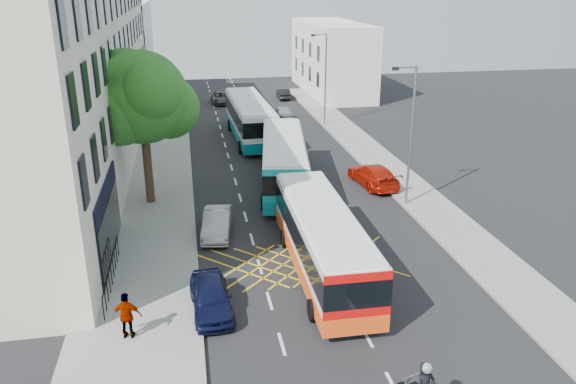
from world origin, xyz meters
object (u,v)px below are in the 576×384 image
lamp_near (410,129)px  parked_car_blue (211,297)px  parked_car_silver (217,223)px  street_tree (141,99)px  bus_near (323,241)px  red_hatchback (373,175)px  distant_car_grey (221,98)px  bus_mid (284,162)px  distant_car_silver (283,113)px  distant_car_dark (283,94)px  bus_far (250,118)px  pedestrian_far (127,316)px  lamp_far (324,74)px

lamp_near → parked_car_blue: lamp_near is taller
parked_car_silver → street_tree: bearing=133.5°
bus_near → red_hatchback: bus_near is taller
bus_near → distant_car_grey: bearing=93.2°
bus_mid → parked_car_blue: 14.82m
parked_car_blue → distant_car_silver: distant_car_silver is taller
distant_car_dark → distant_car_silver: bearing=81.0°
parked_car_blue → bus_far: bearing=76.7°
bus_mid → distant_car_silver: size_ratio=2.95×
lamp_near → parked_car_silver: bearing=-169.3°
distant_car_grey → pedestrian_far: bearing=-100.0°
bus_far → pedestrian_far: 28.28m
distant_car_dark → lamp_far: bearing=98.0°
street_tree → lamp_near: bearing=-11.4°
pedestrian_far → street_tree: bearing=-81.0°
parked_car_silver → distant_car_dark: bearing=82.5°
distant_car_grey → red_hatchback: bearing=-75.7°
distant_car_silver → pedestrian_far: (-11.58, -33.63, 0.39)m
distant_car_silver → distant_car_dark: size_ratio=1.10×
parked_car_silver → distant_car_silver: 26.15m
lamp_near → pedestrian_far: size_ratio=4.39×
pedestrian_far → red_hatchback: bearing=-124.7°
bus_mid → bus_far: bus_far is taller
parked_car_blue → distant_car_dark: parked_car_blue is taller
street_tree → lamp_near: 15.10m
red_hatchback → street_tree: bearing=-4.2°
lamp_near → bus_far: size_ratio=0.67×
parked_car_silver → distant_car_grey: size_ratio=0.91×
bus_mid → bus_near: bearing=-82.8°
parked_car_blue → pedestrian_far: (-3.08, -1.44, 0.40)m
parked_car_silver → bus_far: bearing=86.0°
lamp_far → distant_car_silver: size_ratio=2.04×
bus_near → distant_car_dark: (5.22, 39.83, -1.03)m
distant_car_grey → distant_car_silver: 10.12m
distant_car_silver → bus_near: bearing=82.8°
lamp_far → bus_far: bearing=-153.5°
distant_car_grey → pedestrian_far: 42.76m
parked_car_blue → distant_car_dark: 43.33m
distant_car_silver → distant_car_dark: 10.05m
distant_car_dark → bus_mid: bearing=81.5°
lamp_near → distant_car_dark: lamp_near is taller
bus_far → red_hatchback: size_ratio=2.49×
lamp_near → pedestrian_far: 18.70m
bus_mid → parked_car_blue: (-5.37, -13.77, -1.02)m
lamp_near → bus_near: (-6.70, -7.08, -3.01)m
bus_mid → bus_far: size_ratio=0.97×
lamp_far → bus_near: size_ratio=0.73×
bus_mid → distant_car_grey: (-2.11, 27.07, -1.08)m
parked_car_silver → bus_mid: bearing=62.4°
bus_near → bus_mid: size_ratio=0.94×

